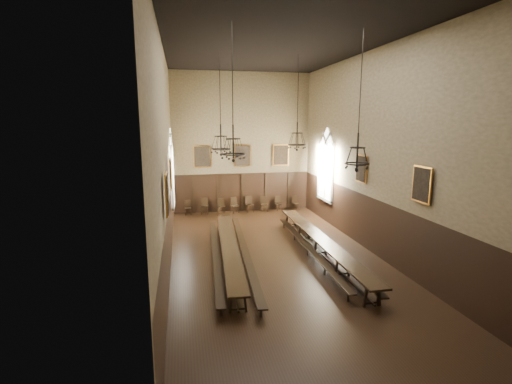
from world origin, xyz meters
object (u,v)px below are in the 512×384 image
object	(u,v)px
bench_left_inner	(245,253)
chair_2	(221,209)
chair_6	(279,206)
chandelier_front_left	(233,145)
table_left	(229,252)
bench_right_outer	(328,247)
chair_4	(249,207)
bench_right_inner	(308,249)
bench_left_outer	(216,256)
chandelier_front_right	(357,155)
chair_3	(235,208)
chandelier_back_left	(221,143)
chair_7	(296,206)
chair_5	(264,207)
table_right	(320,247)
chair_0	(188,210)
chandelier_back_right	(297,139)
chair_1	(205,209)

from	to	relation	value
bench_left_inner	chair_2	distance (m)	8.48
chair_6	chandelier_front_left	xyz separation A→B (m)	(-4.59, -11.21, 4.83)
table_left	bench_right_outer	xyz separation A→B (m)	(4.51, -0.00, -0.08)
chair_4	chandelier_front_left	bearing A→B (deg)	-114.43
bench_right_inner	bench_left_outer	bearing A→B (deg)	-179.51
table_left	chandelier_front_right	world-z (taller)	chandelier_front_right
chair_3	chair_6	distance (m)	2.99
table_left	chair_6	size ratio (longest dim) A/B	10.56
chair_4	chandelier_back_left	xyz separation A→B (m)	(-2.47, -6.18, 4.59)
chandelier_front_right	chair_2	bearing A→B (deg)	108.74
chair_7	chair_5	bearing A→B (deg)	167.65
chandelier_back_left	table_right	bearing A→B (deg)	-31.29
table_left	chair_0	size ratio (longest dim) A/B	10.74
chandelier_back_left	bench_left_outer	bearing A→B (deg)	-103.10
bench_right_outer	chair_2	bearing A→B (deg)	114.96
chair_5	chandelier_back_left	xyz separation A→B (m)	(-3.46, -6.11, 4.60)
bench_left_outer	chandelier_back_right	size ratio (longest dim) A/B	2.20
chair_4	chair_0	bearing A→B (deg)	168.59
chandelier_front_left	bench_left_outer	bearing A→B (deg)	99.58
bench_right_outer	chandelier_back_left	bearing A→B (deg)	153.07
bench_left_inner	chair_3	size ratio (longest dim) A/B	10.39
chair_7	bench_left_outer	bearing A→B (deg)	-139.34
bench_left_inner	chandelier_back_left	distance (m)	5.19
chair_3	chandelier_front_right	bearing A→B (deg)	-94.12
bench_left_inner	chandelier_back_left	world-z (taller)	chandelier_back_left
bench_left_outer	bench_left_inner	distance (m)	1.26
chair_2	chair_7	size ratio (longest dim) A/B	1.02
chair_1	chair_4	size ratio (longest dim) A/B	1.01
chair_0	chandelier_front_right	world-z (taller)	chandelier_front_right
chair_2	chandelier_front_left	bearing A→B (deg)	-100.22
bench_left_inner	chair_4	bearing A→B (deg)	78.23
table_right	chair_5	size ratio (longest dim) A/B	10.84
bench_left_outer	chandelier_front_left	xyz separation A→B (m)	(0.44, -2.61, 4.83)
chandelier_back_left	chandelier_back_right	size ratio (longest dim) A/B	1.03
table_left	chandelier_front_right	size ratio (longest dim) A/B	2.08
bench_right_inner	table_left	bearing A→B (deg)	179.07
bench_left_outer	chandelier_front_right	world-z (taller)	chandelier_front_right
bench_left_outer	chandelier_front_right	xyz separation A→B (m)	(4.94, -2.58, 4.41)
table_right	chandelier_back_right	size ratio (longest dim) A/B	2.39
chair_0	chair_7	bearing A→B (deg)	-3.32
chair_1	chandelier_back_left	world-z (taller)	chandelier_back_left
table_left	bench_right_inner	bearing A→B (deg)	-0.93
bench_left_outer	chair_5	size ratio (longest dim) A/B	10.00
table_left	chandelier_front_right	bearing A→B (deg)	-31.60
bench_left_inner	chair_4	size ratio (longest dim) A/B	10.29
bench_right_outer	chair_5	world-z (taller)	chair_5
chair_4	chandelier_back_right	distance (m)	7.73
table_right	bench_left_inner	xyz separation A→B (m)	(-3.39, 0.17, -0.11)
table_left	bench_left_outer	world-z (taller)	table_left
chair_6	bench_left_outer	bearing A→B (deg)	-130.51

